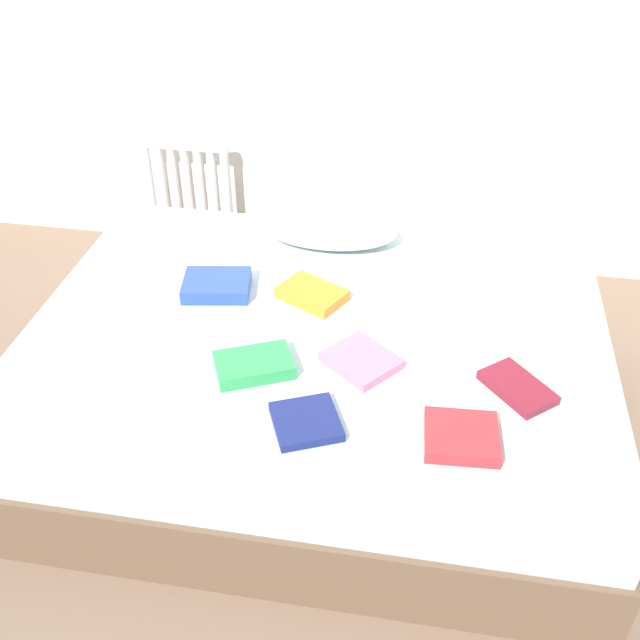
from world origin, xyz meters
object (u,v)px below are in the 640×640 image
object	(u,v)px
textbook_pink	(361,360)
textbook_navy	(306,422)
textbook_orange	(312,294)
pillow	(328,228)
textbook_green	(254,365)
bed	(318,380)
textbook_red	(461,437)
textbook_blue	(217,285)
textbook_maroon	(517,387)
radiator	(188,186)

from	to	relation	value
textbook_pink	textbook_navy	size ratio (longest dim) A/B	1.14
textbook_orange	textbook_pink	bearing A→B (deg)	-29.06
pillow	textbook_green	size ratio (longest dim) A/B	2.29
textbook_pink	bed	bearing A→B (deg)	171.64
pillow	textbook_red	distance (m)	1.17
bed	textbook_blue	bearing A→B (deg)	161.29
textbook_blue	textbook_navy	bearing A→B (deg)	-63.82
textbook_blue	textbook_orange	bearing A→B (deg)	-7.44
textbook_red	textbook_maroon	xyz separation A→B (m)	(0.17, 0.25, -0.01)
textbook_red	textbook_maroon	distance (m)	0.30
radiator	textbook_navy	world-z (taller)	radiator
bed	textbook_maroon	xyz separation A→B (m)	(0.66, -0.24, 0.27)
bed	textbook_maroon	bearing A→B (deg)	-19.60
textbook_orange	radiator	bearing A→B (deg)	155.91
textbook_orange	textbook_green	xyz separation A→B (m)	(-0.11, -0.43, 0.00)
radiator	pillow	distance (m)	1.06
textbook_red	bed	bearing A→B (deg)	132.11
textbook_navy	textbook_blue	bearing A→B (deg)	101.70
textbook_red	textbook_pink	xyz separation A→B (m)	(-0.32, 0.29, -0.00)
pillow	textbook_navy	bearing A→B (deg)	-84.20
bed	radiator	xyz separation A→B (m)	(-0.87, 1.20, 0.12)
radiator	textbook_green	size ratio (longest dim) A/B	1.95
textbook_pink	textbook_blue	bearing A→B (deg)	-170.51
bed	textbook_blue	distance (m)	0.50
radiator	textbook_blue	xyz separation A→B (m)	(0.47, -1.07, 0.16)
textbook_red	textbook_navy	distance (m)	0.44
pillow	textbook_orange	size ratio (longest dim) A/B	2.40
textbook_orange	textbook_green	bearing A→B (deg)	-76.58
pillow	textbook_orange	xyz separation A→B (m)	(0.01, -0.41, -0.04)
textbook_orange	textbook_red	bearing A→B (deg)	-21.47
bed	textbook_pink	size ratio (longest dim) A/B	9.39
textbook_green	textbook_pink	bearing A→B (deg)	-9.97
textbook_green	textbook_navy	bearing A→B (deg)	-70.65
pillow	textbook_navy	size ratio (longest dim) A/B	2.93
textbook_orange	textbook_navy	bearing A→B (deg)	-53.42
pillow	textbook_maroon	xyz separation A→B (m)	(0.71, -0.79, -0.05)
radiator	textbook_maroon	distance (m)	2.10
textbook_maroon	textbook_orange	bearing A→B (deg)	-159.26
bed	pillow	xyz separation A→B (m)	(-0.05, 0.55, 0.32)
bed	pillow	world-z (taller)	pillow
textbook_navy	textbook_maroon	size ratio (longest dim) A/B	0.83
pillow	textbook_blue	distance (m)	0.54
textbook_pink	textbook_navy	distance (m)	0.32
textbook_orange	pillow	bearing A→B (deg)	119.03
textbook_orange	textbook_maroon	distance (m)	0.80
textbook_navy	textbook_blue	size ratio (longest dim) A/B	0.78
textbook_red	textbook_navy	world-z (taller)	textbook_red
bed	textbook_pink	bearing A→B (deg)	-47.48
textbook_navy	textbook_pink	bearing A→B (deg)	43.98
radiator	textbook_pink	bearing A→B (deg)	-53.10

